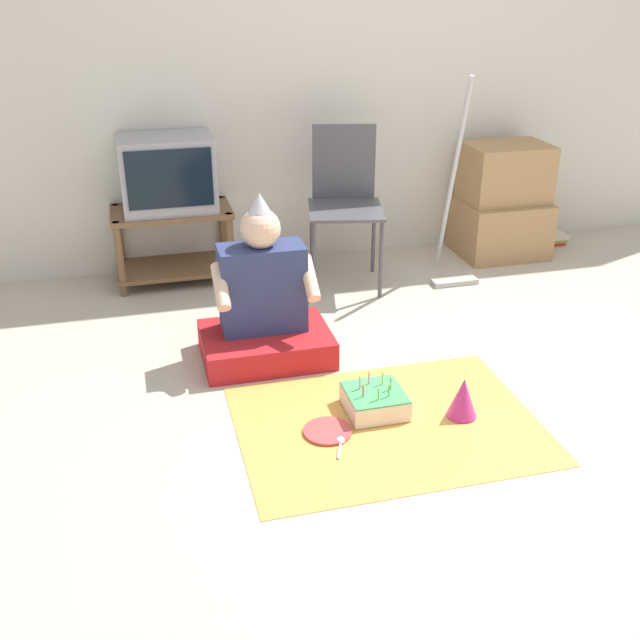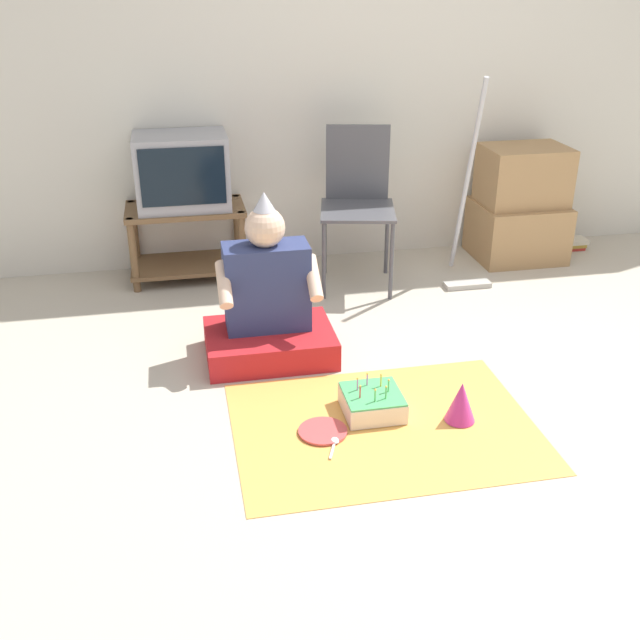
{
  "view_description": "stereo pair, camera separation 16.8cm",
  "coord_description": "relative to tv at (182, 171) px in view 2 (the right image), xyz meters",
  "views": [
    {
      "loc": [
        -1.42,
        -2.47,
        1.78
      ],
      "look_at": [
        -0.68,
        0.4,
        0.35
      ],
      "focal_mm": 42.0,
      "sensor_mm": 36.0,
      "label": 1
    },
    {
      "loc": [
        -1.26,
        -2.51,
        1.78
      ],
      "look_at": [
        -0.68,
        0.4,
        0.35
      ],
      "focal_mm": 42.0,
      "sensor_mm": 36.0,
      "label": 2
    }
  ],
  "objects": [
    {
      "name": "paper_plate",
      "position": [
        0.47,
        -1.84,
        -0.65
      ],
      "size": [
        0.21,
        0.21,
        0.01
      ],
      "color": "#D84C4C",
      "rests_on": "party_cloth"
    },
    {
      "name": "ground_plane",
      "position": [
        1.21,
        -1.88,
        -0.67
      ],
      "size": [
        16.0,
        16.0,
        0.0
      ],
      "primitive_type": "plane",
      "color": "#BCB29E"
    },
    {
      "name": "cardboard_box_stack",
      "position": [
        2.13,
        -0.07,
        -0.33
      ],
      "size": [
        0.55,
        0.48,
        0.73
      ],
      "color": "#A87F51",
      "rests_on": "ground_plane"
    },
    {
      "name": "party_hat_blue",
      "position": [
        1.06,
        -1.86,
        -0.57
      ],
      "size": [
        0.13,
        0.13,
        0.18
      ],
      "color": "#CC338C",
      "rests_on": "party_cloth"
    },
    {
      "name": "plastic_spoon_near",
      "position": [
        0.5,
        -1.93,
        -0.65
      ],
      "size": [
        0.07,
        0.14,
        0.01
      ],
      "color": "white",
      "rests_on": "party_cloth"
    },
    {
      "name": "person_seated",
      "position": [
        0.35,
        -1.1,
        -0.41
      ],
      "size": [
        0.62,
        0.45,
        0.83
      ],
      "color": "red",
      "rests_on": "ground_plane"
    },
    {
      "name": "folding_chair",
      "position": [
        1.0,
        -0.25,
        -0.13
      ],
      "size": [
        0.51,
        0.52,
        0.92
      ],
      "color": "#4C4C51",
      "rests_on": "ground_plane"
    },
    {
      "name": "party_cloth",
      "position": [
        0.73,
        -1.85,
        -0.66
      ],
      "size": [
        1.27,
        0.93,
        0.01
      ],
      "color": "#EFA84C",
      "rests_on": "ground_plane"
    },
    {
      "name": "tv_stand",
      "position": [
        -0.0,
        -0.0,
        -0.4
      ],
      "size": [
        0.7,
        0.41,
        0.45
      ],
      "color": "brown",
      "rests_on": "ground_plane"
    },
    {
      "name": "tv",
      "position": [
        0.0,
        0.0,
        0.0
      ],
      "size": [
        0.54,
        0.39,
        0.43
      ],
      "color": "#99999E",
      "rests_on": "tv_stand"
    },
    {
      "name": "birthday_cake",
      "position": [
        0.71,
        -1.73,
        -0.61
      ],
      "size": [
        0.25,
        0.25,
        0.16
      ],
      "color": "#F4E0C6",
      "rests_on": "party_cloth"
    },
    {
      "name": "dust_mop",
      "position": [
        1.63,
        -0.42,
        -0.31
      ],
      "size": [
        0.28,
        0.34,
        1.22
      ],
      "color": "#B2ADA3",
      "rests_on": "ground_plane"
    },
    {
      "name": "book_pile",
      "position": [
        2.58,
        -0.0,
        -0.63
      ],
      "size": [
        0.17,
        0.13,
        0.07
      ],
      "color": "#B72D28",
      "rests_on": "ground_plane"
    },
    {
      "name": "wall_back",
      "position": [
        1.21,
        0.23,
        0.61
      ],
      "size": [
        6.4,
        0.06,
        2.55
      ],
      "color": "beige",
      "rests_on": "ground_plane"
    }
  ]
}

